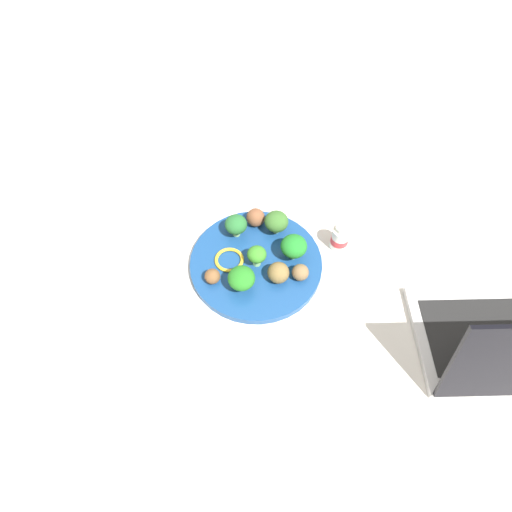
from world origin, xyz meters
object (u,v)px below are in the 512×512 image
(broccoli_floret_near_rim, at_px, (236,225))
(meatball_front_left, at_px, (212,276))
(plate, at_px, (256,264))
(broccoli_floret_mid_right, at_px, (241,278))
(meatball_back_right, at_px, (300,272))
(meatball_front_right, at_px, (278,273))
(laptop, at_px, (512,344))
(knife, at_px, (149,313))
(broccoli_floret_front_right, at_px, (259,255))
(pepper_ring_front_right, at_px, (229,260))
(fork, at_px, (149,298))
(yogurt_bottle, at_px, (340,239))
(meatball_center, at_px, (256,217))
(broccoli_floret_mid_left, at_px, (276,222))
(broccoli_floret_front_left, at_px, (294,246))
(napkin, at_px, (146,308))

(broccoli_floret_near_rim, distance_m, meatball_front_left, 0.13)
(plate, distance_m, broccoli_floret_near_rim, 0.09)
(broccoli_floret_mid_right, relative_size, meatball_back_right, 1.60)
(meatball_front_right, distance_m, laptop, 0.45)
(broccoli_floret_mid_right, bearing_deg, meatball_front_right, -0.29)
(meatball_front_left, distance_m, knife, 0.14)
(broccoli_floret_near_rim, height_order, broccoli_floret_front_right, broccoli_floret_near_rim)
(broccoli_floret_near_rim, distance_m, pepper_ring_front_right, 0.08)
(meatball_front_right, bearing_deg, meatball_back_right, -10.95)
(broccoli_floret_front_right, height_order, laptop, laptop)
(fork, bearing_deg, yogurt_bottle, 2.48)
(yogurt_bottle, bearing_deg, meatball_center, 147.40)
(meatball_back_right, distance_m, pepper_ring_front_right, 0.15)
(broccoli_floret_near_rim, relative_size, broccoli_floret_mid_left, 0.97)
(broccoli_floret_front_right, relative_size, knife, 0.34)
(meatball_back_right, bearing_deg, broccoli_floret_front_right, 141.90)
(broccoli_floret_front_left, bearing_deg, broccoli_floret_mid_left, 100.41)
(broccoli_floret_near_rim, distance_m, meatball_center, 0.05)
(broccoli_floret_front_right, height_order, napkin, broccoli_floret_front_right)
(meatball_center, xyz_separation_m, fork, (-0.26, -0.12, -0.03))
(broccoli_floret_front_left, relative_size, knife, 0.41)
(meatball_back_right, relative_size, napkin, 0.21)
(plate, height_order, broccoli_floret_front_left, broccoli_floret_front_left)
(broccoli_floret_mid_right, bearing_deg, knife, -178.96)
(pepper_ring_front_right, relative_size, yogurt_bottle, 0.92)
(laptop, bearing_deg, broccoli_floret_front_left, 135.62)
(broccoli_floret_front_left, xyz_separation_m, broccoli_floret_mid_right, (-0.12, -0.04, -0.00))
(broccoli_floret_front_right, distance_m, laptop, 0.50)
(meatball_front_right, bearing_deg, broccoli_floret_front_left, 43.38)
(pepper_ring_front_right, bearing_deg, fork, -167.96)
(meatball_back_right, distance_m, knife, 0.31)
(broccoli_floret_mid_left, bearing_deg, yogurt_bottle, -29.09)
(broccoli_floret_front_left, height_order, broccoli_floret_mid_right, broccoli_floret_front_left)
(broccoli_floret_mid_left, distance_m, fork, 0.31)
(yogurt_bottle, bearing_deg, broccoli_floret_front_right, -178.96)
(broccoli_floret_near_rim, relative_size, broccoli_floret_front_left, 0.89)
(meatball_front_left, height_order, laptop, laptop)
(pepper_ring_front_right, distance_m, fork, 0.18)
(broccoli_floret_front_right, bearing_deg, pepper_ring_front_right, 158.29)
(fork, relative_size, knife, 0.83)
(plate, distance_m, broccoli_floret_front_right, 0.04)
(knife, bearing_deg, broccoli_floret_near_rim, 32.84)
(broccoli_floret_front_right, xyz_separation_m, yogurt_bottle, (0.18, 0.00, -0.02))
(meatball_center, distance_m, laptop, 0.56)
(plate, bearing_deg, laptop, -38.94)
(broccoli_floret_front_left, xyz_separation_m, laptop, (0.32, -0.31, -0.01))
(meatball_front_right, height_order, fork, meatball_front_right)
(broccoli_floret_near_rim, bearing_deg, plate, -75.32)
(broccoli_floret_front_left, height_order, meatball_center, broccoli_floret_front_left)
(knife, bearing_deg, laptop, -22.56)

